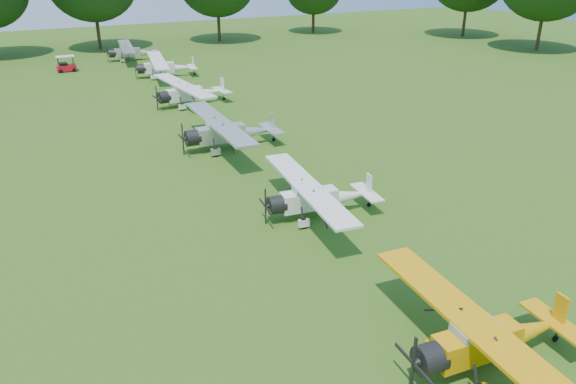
# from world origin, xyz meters

# --- Properties ---
(ground) EXTENTS (160.00, 160.00, 0.00)m
(ground) POSITION_xyz_m (0.00, 0.00, 0.00)
(ground) COLOR #1C4812
(ground) RESTS_ON ground
(tree_belt) EXTENTS (137.36, 130.27, 14.52)m
(tree_belt) POSITION_xyz_m (3.57, 0.16, 8.03)
(tree_belt) COLOR black
(tree_belt) RESTS_ON ground
(aircraft_2) EXTENTS (6.37, 10.13, 2.00)m
(aircraft_2) POSITION_xyz_m (0.34, -11.61, 1.17)
(aircraft_2) COLOR orange
(aircraft_2) RESTS_ON ground
(aircraft_3) EXTENTS (6.12, 9.76, 1.92)m
(aircraft_3) POSITION_xyz_m (0.56, 0.71, 1.12)
(aircraft_3) COLOR white
(aircraft_3) RESTS_ON ground
(aircraft_4) EXTENTS (6.87, 10.90, 2.16)m
(aircraft_4) POSITION_xyz_m (-0.05, 12.51, 1.26)
(aircraft_4) COLOR silver
(aircraft_4) RESTS_ON ground
(aircraft_5) EXTENTS (6.59, 10.46, 2.05)m
(aircraft_5) POSITION_xyz_m (0.74, 24.40, 1.20)
(aircraft_5) COLOR white
(aircraft_5) RESTS_ON ground
(aircraft_6) EXTENTS (6.40, 10.16, 1.99)m
(aircraft_6) POSITION_xyz_m (1.43, 36.42, 1.17)
(aircraft_6) COLOR white
(aircraft_6) RESTS_ON ground
(aircraft_7) EXTENTS (6.15, 9.77, 1.92)m
(aircraft_7) POSITION_xyz_m (0.16, 47.05, 1.12)
(aircraft_7) COLOR silver
(aircraft_7) RESTS_ON ground
(golf_cart) EXTENTS (2.01, 1.29, 1.68)m
(golf_cart) POSITION_xyz_m (-7.61, 43.68, 0.56)
(golf_cart) COLOR red
(golf_cart) RESTS_ON ground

